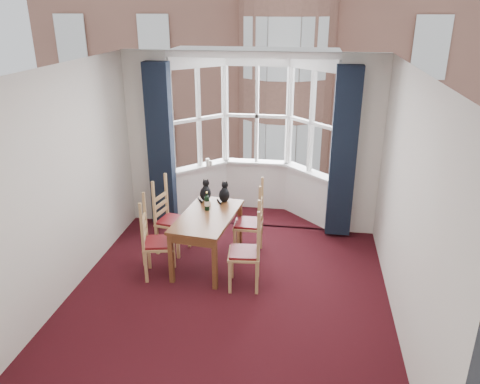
% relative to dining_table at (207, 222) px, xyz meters
% --- Properties ---
extents(floor, '(4.50, 4.50, 0.00)m').
position_rel_dining_table_xyz_m(floor, '(0.42, -0.89, -0.64)').
color(floor, black).
rests_on(floor, ground).
extents(ceiling, '(4.50, 4.50, 0.00)m').
position_rel_dining_table_xyz_m(ceiling, '(0.42, -0.89, 2.16)').
color(ceiling, white).
rests_on(ceiling, floor).
extents(wall_left, '(0.00, 4.50, 4.50)m').
position_rel_dining_table_xyz_m(wall_left, '(-1.58, -0.89, 0.76)').
color(wall_left, silver).
rests_on(wall_left, floor).
extents(wall_right, '(0.00, 4.50, 4.50)m').
position_rel_dining_table_xyz_m(wall_right, '(2.42, -0.89, 0.76)').
color(wall_right, silver).
rests_on(wall_right, floor).
extents(wall_near, '(4.00, 0.00, 4.00)m').
position_rel_dining_table_xyz_m(wall_near, '(0.42, -3.14, 0.76)').
color(wall_near, silver).
rests_on(wall_near, floor).
extents(wall_back_pier_left, '(0.70, 0.12, 2.80)m').
position_rel_dining_table_xyz_m(wall_back_pier_left, '(-1.23, 1.36, 0.76)').
color(wall_back_pier_left, silver).
rests_on(wall_back_pier_left, floor).
extents(wall_back_pier_right, '(0.70, 0.12, 2.80)m').
position_rel_dining_table_xyz_m(wall_back_pier_right, '(2.07, 1.36, 0.76)').
color(wall_back_pier_right, silver).
rests_on(wall_back_pier_right, floor).
extents(bay_window, '(2.76, 0.94, 2.80)m').
position_rel_dining_table_xyz_m(bay_window, '(0.42, 1.86, 0.76)').
color(bay_window, white).
rests_on(bay_window, floor).
extents(curtain_left, '(0.38, 0.22, 2.60)m').
position_rel_dining_table_xyz_m(curtain_left, '(-1.00, 1.18, 0.71)').
color(curtain_left, black).
rests_on(curtain_left, floor).
extents(curtain_right, '(0.38, 0.22, 2.60)m').
position_rel_dining_table_xyz_m(curtain_right, '(1.84, 1.18, 0.71)').
color(curtain_right, black).
rests_on(curtain_right, floor).
extents(dining_table, '(0.85, 1.38, 0.75)m').
position_rel_dining_table_xyz_m(dining_table, '(0.00, 0.00, 0.00)').
color(dining_table, brown).
rests_on(dining_table, floor).
extents(chair_left_near, '(0.48, 0.50, 0.92)m').
position_rel_dining_table_xyz_m(chair_left_near, '(-0.66, -0.43, -0.17)').
color(chair_left_near, tan).
rests_on(chair_left_near, floor).
extents(chair_left_far, '(0.48, 0.49, 0.92)m').
position_rel_dining_table_xyz_m(chair_left_far, '(-0.68, 0.30, -0.17)').
color(chair_left_far, tan).
rests_on(chair_left_far, floor).
extents(chair_right_near, '(0.44, 0.46, 0.92)m').
position_rel_dining_table_xyz_m(chair_right_near, '(0.68, -0.49, -0.17)').
color(chair_right_near, tan).
rests_on(chair_right_near, floor).
extents(chair_right_far, '(0.41, 0.43, 0.92)m').
position_rel_dining_table_xyz_m(chair_right_far, '(0.61, 0.36, -0.17)').
color(chair_right_far, tan).
rests_on(chair_right_far, floor).
extents(cat_left, '(0.18, 0.24, 0.31)m').
position_rel_dining_table_xyz_m(cat_left, '(-0.14, 0.53, 0.22)').
color(cat_left, black).
rests_on(cat_left, dining_table).
extents(cat_right, '(0.17, 0.23, 0.30)m').
position_rel_dining_table_xyz_m(cat_right, '(0.14, 0.52, 0.22)').
color(cat_right, black).
rests_on(cat_right, dining_table).
extents(wine_bottle, '(0.07, 0.07, 0.27)m').
position_rel_dining_table_xyz_m(wine_bottle, '(-0.04, 0.17, 0.22)').
color(wine_bottle, black).
rests_on(wine_bottle, dining_table).
extents(candle_tall, '(0.06, 0.06, 0.13)m').
position_rel_dining_table_xyz_m(candle_tall, '(-0.37, 1.71, 0.29)').
color(candle_tall, white).
rests_on(candle_tall, bay_window).
extents(candle_short, '(0.06, 0.06, 0.09)m').
position_rel_dining_table_xyz_m(candle_short, '(-0.32, 1.74, 0.27)').
color(candle_short, white).
rests_on(candle_short, bay_window).
extents(street, '(80.00, 80.00, 0.00)m').
position_rel_dining_table_xyz_m(street, '(0.42, 31.36, -6.64)').
color(street, '#333335').
rests_on(street, ground).
extents(tenement_building, '(18.40, 7.80, 15.20)m').
position_rel_dining_table_xyz_m(tenement_building, '(0.42, 13.12, 0.95)').
color(tenement_building, '#915C4B').
rests_on(tenement_building, street).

